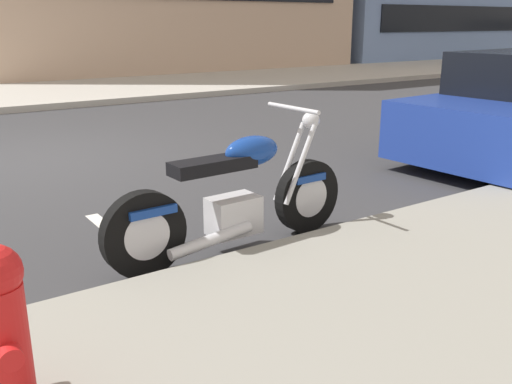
{
  "coord_description": "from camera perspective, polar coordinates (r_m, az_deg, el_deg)",
  "views": [
    {
      "loc": [
        -1.55,
        -7.75,
        1.77
      ],
      "look_at": [
        0.89,
        -4.16,
        0.46
      ],
      "focal_mm": 39.54,
      "sensor_mm": 36.0,
      "label": 1
    }
  ],
  "objects": [
    {
      "name": "sidewalk_far_curb",
      "position": [
        20.0,
        8.83,
        11.79
      ],
      "size": [
        120.0,
        5.0,
        0.14
      ],
      "primitive_type": "cube",
      "color": "#ADA89E",
      "rests_on": "ground"
    },
    {
      "name": "parking_stall_stripe",
      "position": [
        4.63,
        -11.99,
        -5.95
      ],
      "size": [
        0.12,
        2.2,
        0.01
      ],
      "primitive_type": "cube",
      "color": "silver",
      "rests_on": "ground"
    },
    {
      "name": "fire_hydrant",
      "position": [
        2.68,
        -24.44,
        -12.08
      ],
      "size": [
        0.24,
        0.36,
        0.76
      ],
      "color": "red",
      "rests_on": "sidewalk_near_curb"
    },
    {
      "name": "ground_plane",
      "position": [
        8.1,
        -22.29,
        2.95
      ],
      "size": [
        260.0,
        260.0,
        0.0
      ],
      "primitive_type": "plane",
      "color": "#333335"
    },
    {
      "name": "parked_motorcycle",
      "position": [
        4.43,
        -2.02,
        -0.77
      ],
      "size": [
        2.19,
        0.62,
        1.12
      ],
      "rotation": [
        0.0,
        0.0,
        0.04
      ],
      "color": "black",
      "rests_on": "ground"
    }
  ]
}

